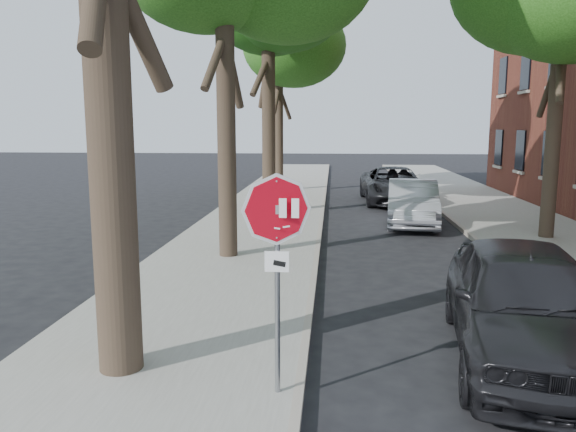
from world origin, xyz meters
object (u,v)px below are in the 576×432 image
stop_sign (277,242)px  car_a (525,302)px  car_d (394,185)px  car_b (413,203)px  tree_far (279,41)px

stop_sign → car_a: (3.30, 1.53, -1.12)m
stop_sign → car_a: 3.80m
car_d → car_b: bearing=-91.1°
tree_far → car_a: bearing=-74.8°
stop_sign → car_b: (3.25, 12.34, -1.21)m
car_b → car_a: bearing=-83.7°
stop_sign → car_d: (3.19, 17.69, -1.19)m
tree_far → car_b: tree_far is taller
tree_far → stop_sign: bearing=-84.5°
car_a → car_b: bearing=98.2°
tree_far → car_d: 8.98m
car_a → car_b: 10.81m
stop_sign → car_a: bearing=24.8°
stop_sign → car_a: stop_sign is taller
stop_sign → tree_far: bearing=95.5°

